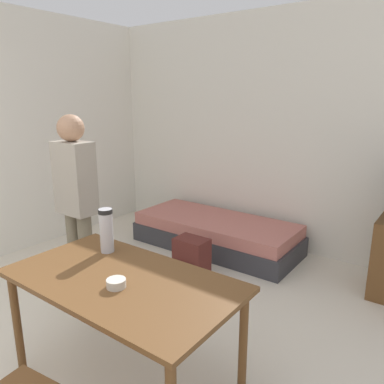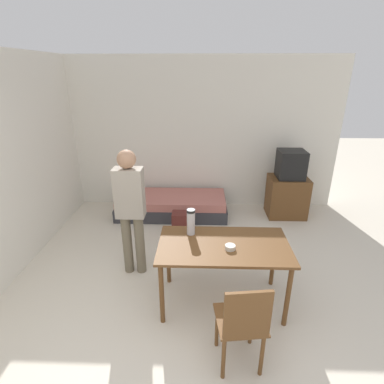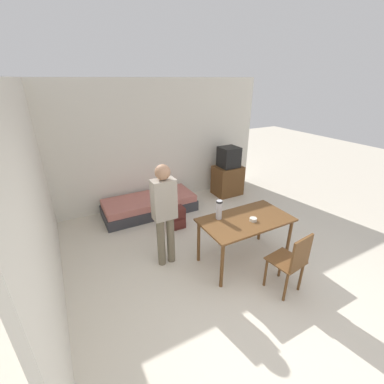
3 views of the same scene
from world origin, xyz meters
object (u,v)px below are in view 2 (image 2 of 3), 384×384
(tv, at_px, (288,188))
(person_standing, at_px, (130,205))
(dining_table, at_px, (223,251))
(backpack, at_px, (183,225))
(thermos_flask, at_px, (191,221))
(wooden_chair, at_px, (243,323))
(mate_bowl, at_px, (230,247))
(daybed, at_px, (172,205))

(tv, distance_m, person_standing, 2.96)
(dining_table, distance_m, backpack, 1.55)
(person_standing, relative_size, thermos_flask, 5.46)
(dining_table, height_order, person_standing, person_standing)
(wooden_chair, relative_size, thermos_flask, 3.10)
(person_standing, bearing_deg, dining_table, -25.70)
(tv, distance_m, mate_bowl, 2.65)
(wooden_chair, bearing_deg, tv, 69.10)
(dining_table, bearing_deg, wooden_chair, -82.28)
(wooden_chair, relative_size, person_standing, 0.57)
(person_standing, distance_m, thermos_flask, 0.80)
(daybed, xyz_separation_m, dining_table, (0.77, -2.21, 0.49))
(tv, distance_m, wooden_chair, 3.28)
(dining_table, xyz_separation_m, thermos_flask, (-0.35, 0.21, 0.25))
(wooden_chair, height_order, mate_bowl, wooden_chair)
(dining_table, height_order, wooden_chair, wooden_chair)
(daybed, distance_m, mate_bowl, 2.52)
(dining_table, xyz_separation_m, backpack, (-0.52, 1.39, -0.46))
(person_standing, bearing_deg, daybed, 79.12)
(person_standing, height_order, mate_bowl, person_standing)
(daybed, relative_size, person_standing, 1.20)
(tv, height_order, backpack, tv)
(dining_table, distance_m, wooden_chair, 0.84)
(daybed, relative_size, thermos_flask, 6.56)
(thermos_flask, bearing_deg, mate_bowl, -36.03)
(thermos_flask, bearing_deg, tv, 51.22)
(wooden_chair, relative_size, mate_bowl, 8.65)
(wooden_chair, xyz_separation_m, person_standing, (-1.20, 1.35, 0.42))
(mate_bowl, bearing_deg, backpack, 111.50)
(dining_table, height_order, thermos_flask, thermos_flask)
(daybed, bearing_deg, thermos_flask, -78.28)
(person_standing, bearing_deg, mate_bowl, -28.23)
(wooden_chair, bearing_deg, backpack, 106.05)
(dining_table, height_order, mate_bowl, mate_bowl)
(thermos_flask, relative_size, mate_bowl, 2.79)
(daybed, distance_m, backpack, 0.86)
(tv, relative_size, backpack, 2.81)
(daybed, height_order, person_standing, person_standing)
(wooden_chair, height_order, backpack, wooden_chair)
(daybed, distance_m, tv, 2.08)
(tv, bearing_deg, person_standing, -144.11)
(backpack, bearing_deg, wooden_chair, -73.95)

